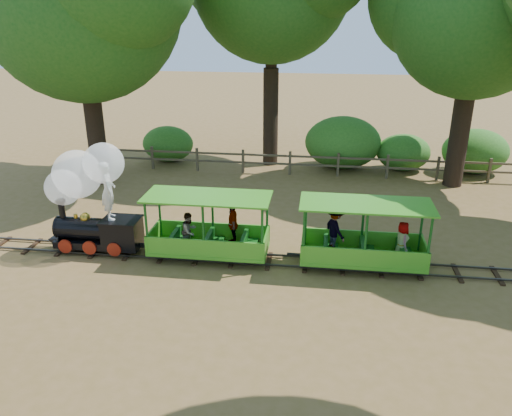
# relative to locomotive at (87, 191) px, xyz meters

# --- Properties ---
(ground) EXTENTS (90.00, 90.00, 0.00)m
(ground) POSITION_rel_locomotive_xyz_m (6.11, -0.07, -1.82)
(ground) COLOR olive
(ground) RESTS_ON ground
(track) EXTENTS (22.00, 1.00, 0.10)m
(track) POSITION_rel_locomotive_xyz_m (6.11, -0.07, -1.75)
(track) COLOR #3F3D3A
(track) RESTS_ON ground
(locomotive) EXTENTS (2.83, 1.33, 3.25)m
(locomotive) POSITION_rel_locomotive_xyz_m (0.00, 0.00, 0.00)
(locomotive) COLOR black
(locomotive) RESTS_ON ground
(carriage_front) EXTENTS (3.40, 1.39, 1.77)m
(carriage_front) POSITION_rel_locomotive_xyz_m (3.47, -0.05, -1.06)
(carriage_front) COLOR green
(carriage_front) RESTS_ON track
(carriage_rear) EXTENTS (3.40, 1.46, 1.77)m
(carriage_rear) POSITION_rel_locomotive_xyz_m (7.52, -0.00, -1.03)
(carriage_rear) COLOR green
(carriage_rear) RESTS_ON track
(oak_ne) EXTENTS (7.57, 6.66, 9.44)m
(oak_ne) POSITION_rel_locomotive_xyz_m (11.58, 7.51, 4.90)
(oak_ne) COLOR #2D2116
(oak_ne) RESTS_ON ground
(fence) EXTENTS (18.10, 0.10, 1.00)m
(fence) POSITION_rel_locomotive_xyz_m (6.11, 7.93, -1.24)
(fence) COLOR brown
(fence) RESTS_ON ground
(shrub_west) EXTENTS (2.33, 1.79, 1.61)m
(shrub_west) POSITION_rel_locomotive_xyz_m (-0.57, 9.23, -1.01)
(shrub_west) COLOR #2D6B1E
(shrub_west) RESTS_ON ground
(shrub_mid_w) EXTENTS (3.28, 2.52, 2.27)m
(shrub_mid_w) POSITION_rel_locomotive_xyz_m (7.30, 9.23, -0.68)
(shrub_mid_w) COLOR #2D6B1E
(shrub_mid_w) RESTS_ON ground
(shrub_mid_e) EXTENTS (2.27, 1.75, 1.57)m
(shrub_mid_e) POSITION_rel_locomotive_xyz_m (9.90, 9.23, -1.03)
(shrub_mid_e) COLOR #2D6B1E
(shrub_mid_e) RESTS_ON ground
(shrub_east) EXTENTS (2.72, 2.09, 1.88)m
(shrub_east) POSITION_rel_locomotive_xyz_m (12.83, 9.23, -0.87)
(shrub_east) COLOR #2D6B1E
(shrub_east) RESTS_ON ground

